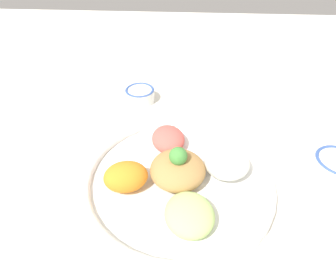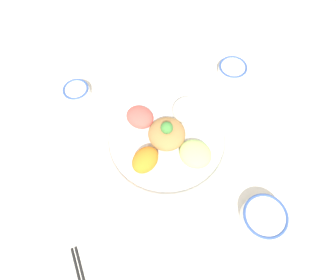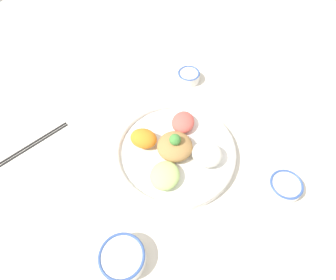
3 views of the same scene
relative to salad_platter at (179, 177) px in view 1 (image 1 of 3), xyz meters
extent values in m
plane|color=silver|center=(-0.02, 0.02, -0.02)|extent=(2.40, 2.40, 0.00)
cylinder|color=white|center=(0.00, 0.00, -0.01)|extent=(0.38, 0.38, 0.02)
torus|color=white|center=(0.00, 0.00, 0.00)|extent=(0.38, 0.38, 0.02)
ellipsoid|color=white|center=(-0.10, -0.03, 0.02)|extent=(0.11, 0.11, 0.06)
ellipsoid|color=#E55B51|center=(0.03, -0.10, 0.02)|extent=(0.09, 0.10, 0.04)
ellipsoid|color=orange|center=(0.10, 0.02, 0.02)|extent=(0.10, 0.08, 0.05)
ellipsoid|color=#B7DB7A|center=(-0.02, 0.10, 0.02)|extent=(0.11, 0.11, 0.04)
ellipsoid|color=#AD7F47|center=(0.00, 0.00, 0.02)|extent=(0.11, 0.11, 0.05)
sphere|color=#478E3D|center=(0.00, 0.00, 0.06)|extent=(0.04, 0.04, 0.04)
cylinder|color=white|center=(-0.33, -0.06, -0.01)|extent=(0.10, 0.10, 0.03)
cylinder|color=white|center=(0.12, -0.32, -0.01)|extent=(0.08, 0.08, 0.04)
torus|color=#38569E|center=(0.12, -0.32, 0.01)|extent=(0.08, 0.08, 0.01)
cylinder|color=white|center=(0.12, -0.32, 0.01)|extent=(0.07, 0.07, 0.00)
camera|label=1|loc=(0.00, 0.38, 0.42)|focal=30.00mm
camera|label=2|loc=(0.24, 0.29, 0.75)|focal=30.00mm
camera|label=3|loc=(-0.22, 0.41, 0.75)|focal=30.00mm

